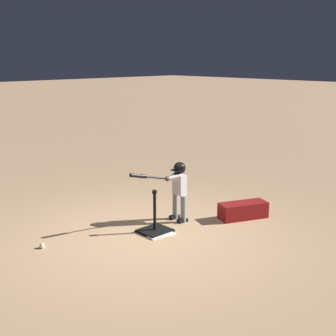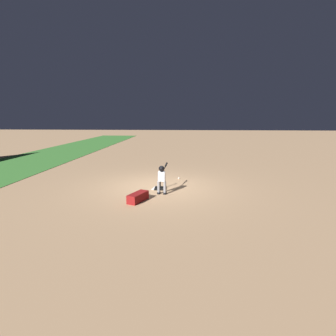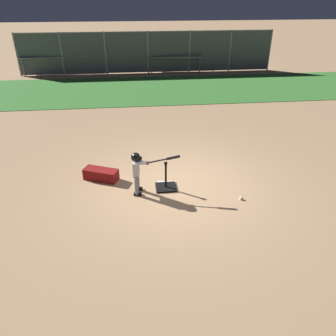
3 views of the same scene
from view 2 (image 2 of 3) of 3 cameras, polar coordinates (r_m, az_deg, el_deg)
The scene contains 6 objects.
ground_plane at distance 10.29m, azimuth -2.01°, elevation -4.10°, with size 90.00×90.00×0.00m, color tan.
home_plate at distance 10.02m, azimuth -2.08°, elevation -4.46°, with size 0.44×0.44×0.02m, color white.
batting_tee at distance 9.98m, azimuth -1.70°, elevation -4.08°, with size 0.48×0.43×0.69m.
batter_child at distance 9.23m, azimuth -1.33°, elevation -1.75°, with size 1.08×0.33×1.02m.
baseball at distance 11.53m, azimuth 2.38°, elevation -2.25°, with size 0.07×0.07×0.07m, color white.
equipment_bag at distance 8.57m, azimuth -6.55°, elevation -6.32°, with size 0.84×0.32×0.28m, color maroon.
Camera 2 is at (-9.88, -1.01, 2.69)m, focal length 28.00 mm.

